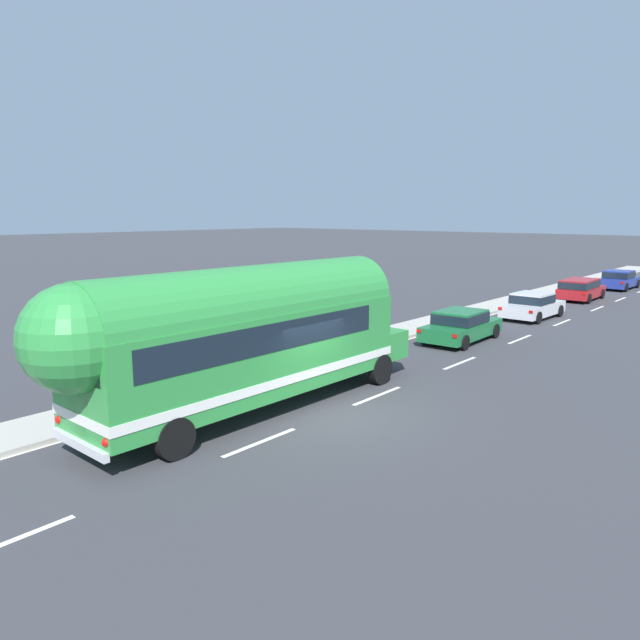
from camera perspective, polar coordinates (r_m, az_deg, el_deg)
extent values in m
plane|color=#38383D|center=(16.67, 1.04, -9.09)|extent=(300.00, 300.00, 0.00)
cube|color=silver|center=(11.99, -28.04, -18.45)|extent=(0.14, 2.40, 0.01)
cube|color=silver|center=(14.83, -5.79, -11.65)|extent=(0.14, 2.40, 0.01)
cube|color=silver|center=(18.36, 5.56, -7.28)|extent=(0.14, 2.40, 0.01)
cube|color=silver|center=(22.74, 13.35, -4.06)|extent=(0.14, 2.40, 0.01)
cube|color=silver|center=(27.70, 18.73, -1.77)|extent=(0.14, 2.40, 0.01)
cube|color=silver|center=(32.68, 22.32, -0.22)|extent=(0.14, 2.40, 0.01)
cube|color=silver|center=(38.30, 25.19, 1.01)|extent=(0.14, 2.40, 0.01)
cube|color=silver|center=(43.01, 26.99, 1.78)|extent=(0.14, 2.40, 0.01)
cube|color=silver|center=(28.30, 10.84, -1.16)|extent=(0.12, 80.00, 0.01)
cube|color=#ADA89E|center=(27.16, 6.82, -1.37)|extent=(2.08, 90.00, 0.15)
cube|color=#2D8C3D|center=(16.56, -6.72, -2.98)|extent=(2.57, 10.01, 2.30)
cylinder|color=#2D8C3D|center=(16.33, -6.80, 0.95)|extent=(2.52, 9.91, 2.45)
sphere|color=#2D8C3D|center=(13.60, -22.48, -1.65)|extent=(2.40, 2.40, 2.40)
cube|color=#2D8C3D|center=(20.81, 4.94, -2.11)|extent=(2.27, 1.32, 0.95)
cube|color=silver|center=(16.72, -6.67, -5.15)|extent=(2.61, 10.05, 0.24)
cube|color=black|center=(16.24, -7.55, -1.09)|extent=(2.59, 8.21, 0.76)
cube|color=black|center=(13.70, -22.37, -3.71)|extent=(2.00, 0.09, 0.84)
cube|color=silver|center=(14.03, -22.06, -8.68)|extent=(0.80, 0.07, 0.90)
cube|color=silver|center=(14.19, -22.22, -11.05)|extent=(2.34, 0.16, 0.20)
sphere|color=red|center=(15.03, -23.85, -8.77)|extent=(0.20, 0.20, 0.20)
sphere|color=red|center=(13.24, -19.91, -11.05)|extent=(0.20, 0.20, 0.20)
cube|color=black|center=(20.09, 3.98, 1.30)|extent=(2.14, 0.11, 0.96)
cube|color=silver|center=(21.39, 6.03, -2.13)|extent=(0.90, 0.11, 0.56)
cylinder|color=black|center=(20.85, 0.60, -3.67)|extent=(0.27, 1.00, 1.00)
cylinder|color=black|center=(19.46, 5.85, -4.75)|extent=(0.27, 1.00, 1.00)
cylinder|color=black|center=(15.91, -18.75, -8.71)|extent=(0.27, 1.00, 1.00)
cylinder|color=black|center=(14.03, -13.84, -11.03)|extent=(0.27, 1.00, 1.00)
cube|color=#196633|center=(26.52, 13.47, -0.89)|extent=(2.02, 4.58, 0.60)
cube|color=#196633|center=(26.31, 13.40, 0.30)|extent=(1.74, 2.22, 0.55)
cube|color=black|center=(26.31, 13.40, 0.24)|extent=(1.80, 2.27, 0.43)
cube|color=red|center=(24.87, 9.52, -1.05)|extent=(0.20, 0.05, 0.14)
cube|color=red|center=(24.13, 12.89, -1.52)|extent=(0.20, 0.05, 0.14)
cylinder|color=black|center=(28.32, 13.19, -0.59)|extent=(0.22, 0.65, 0.64)
cylinder|color=black|center=(27.61, 16.53, -1.02)|extent=(0.22, 0.65, 0.64)
cylinder|color=black|center=(25.59, 10.12, -1.62)|extent=(0.22, 0.65, 0.64)
cylinder|color=black|center=(24.80, 13.75, -2.14)|extent=(0.22, 0.65, 0.64)
cube|color=silver|center=(33.38, 19.83, 1.04)|extent=(1.99, 4.35, 0.60)
cube|color=silver|center=(33.18, 19.81, 2.00)|extent=(1.72, 1.99, 0.55)
cube|color=black|center=(33.19, 19.80, 1.95)|extent=(1.79, 2.03, 0.43)
cube|color=red|center=(31.72, 16.98, 1.08)|extent=(0.20, 0.05, 0.14)
cube|color=red|center=(31.07, 19.69, 0.74)|extent=(0.20, 0.05, 0.14)
cylinder|color=black|center=(35.07, 19.38, 1.16)|extent=(0.22, 0.65, 0.64)
cylinder|color=black|center=(34.43, 22.12, 0.82)|extent=(0.22, 0.65, 0.64)
cylinder|color=black|center=(32.45, 17.36, 0.58)|extent=(0.22, 0.65, 0.64)
cylinder|color=black|center=(31.75, 20.28, 0.20)|extent=(0.22, 0.65, 0.64)
cube|color=#A5191E|center=(41.66, 23.89, 2.50)|extent=(1.92, 4.41, 0.60)
cube|color=#A5191E|center=(41.14, 23.76, 3.23)|extent=(1.70, 3.15, 0.55)
cube|color=black|center=(41.14, 23.76, 3.19)|extent=(1.76, 3.19, 0.43)
cube|color=red|center=(39.78, 21.91, 2.57)|extent=(0.20, 0.04, 0.14)
cube|color=red|center=(39.32, 24.13, 2.33)|extent=(0.20, 0.04, 0.14)
cylinder|color=black|center=(43.35, 23.30, 2.55)|extent=(0.21, 0.64, 0.64)
cylinder|color=black|center=(42.88, 25.56, 2.30)|extent=(0.21, 0.64, 0.64)
cylinder|color=black|center=(40.52, 22.08, 2.15)|extent=(0.21, 0.64, 0.64)
cylinder|color=black|center=(40.03, 24.48, 1.88)|extent=(0.21, 0.64, 0.64)
cube|color=navy|center=(48.91, 26.86, 3.30)|extent=(1.98, 4.43, 0.60)
cube|color=navy|center=(48.74, 26.87, 3.96)|extent=(1.74, 2.08, 0.55)
cube|color=black|center=(48.74, 26.87, 3.93)|extent=(1.80, 2.12, 0.43)
cube|color=red|center=(47.01, 25.19, 3.41)|extent=(0.20, 0.04, 0.14)
cube|color=red|center=(46.56, 27.13, 3.20)|extent=(0.20, 0.04, 0.14)
cylinder|color=black|center=(50.61, 26.30, 3.32)|extent=(0.21, 0.64, 0.64)
cylinder|color=black|center=(50.16, 28.29, 3.10)|extent=(0.21, 0.64, 0.64)
cylinder|color=black|center=(47.75, 25.31, 3.04)|extent=(0.21, 0.64, 0.64)
cylinder|color=black|center=(47.27, 27.41, 2.80)|extent=(0.21, 0.64, 0.64)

